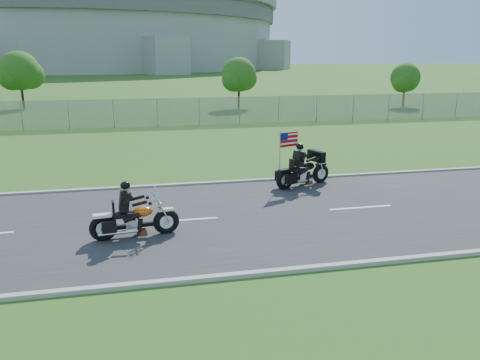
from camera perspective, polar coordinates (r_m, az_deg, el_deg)
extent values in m
plane|color=#2A4C17|center=(15.03, 0.60, -4.53)|extent=(420.00, 420.00, 0.00)
cube|color=#28282B|center=(15.02, 0.60, -4.46)|extent=(120.00, 8.00, 0.04)
cube|color=#9E9B93|center=(18.80, -2.05, -0.30)|extent=(120.00, 0.18, 0.12)
cube|color=#9E9B93|center=(11.39, 5.05, -11.03)|extent=(120.00, 0.18, 0.12)
cube|color=gray|center=(34.11, -15.15, 7.83)|extent=(60.00, 0.03, 2.00)
cylinder|color=#A3A099|center=(184.65, -17.80, 16.05)|extent=(130.00, 130.00, 20.00)
cylinder|color=#605E5B|center=(184.97, -17.98, 18.21)|extent=(132.00, 132.00, 4.00)
cylinder|color=#A3A099|center=(185.46, -18.14, 20.06)|extent=(134.00, 134.00, 6.00)
cylinder|color=#382316|center=(44.90, -0.15, 10.34)|extent=(0.22, 0.22, 2.52)
sphere|color=#2F5416|center=(44.78, -0.15, 12.75)|extent=(3.20, 3.20, 3.20)
sphere|color=#2F5416|center=(45.39, 0.53, 12.33)|extent=(2.40, 2.40, 2.40)
sphere|color=#2F5416|center=(44.30, -0.77, 12.14)|extent=(2.24, 2.24, 2.24)
cylinder|color=#382316|center=(49.19, -25.01, 9.53)|extent=(0.22, 0.22, 2.80)
sphere|color=#2F5416|center=(49.07, -25.29, 11.96)|extent=(3.60, 3.60, 3.60)
sphere|color=#2F5416|center=(49.46, -24.27, 11.62)|extent=(2.70, 2.70, 2.70)
sphere|color=#2F5416|center=(48.80, -26.07, 11.27)|extent=(2.52, 2.52, 2.52)
cylinder|color=#382316|center=(48.90, 19.33, 9.74)|extent=(0.22, 0.22, 2.24)
sphere|color=#2F5416|center=(48.79, 19.51, 11.69)|extent=(2.80, 2.80, 2.80)
sphere|color=#2F5416|center=(49.46, 19.79, 11.33)|extent=(2.10, 2.10, 2.10)
sphere|color=#2F5416|center=(48.26, 19.17, 11.22)|extent=(1.96, 1.96, 1.96)
torus|color=black|center=(13.69, -8.99, -5.01)|extent=(0.78, 0.27, 0.76)
torus|color=black|center=(13.55, -16.34, -5.67)|extent=(0.78, 0.27, 0.76)
ellipsoid|color=#D95A0F|center=(13.49, -11.77, -3.78)|extent=(0.61, 0.39, 0.29)
cube|color=black|center=(13.46, -14.03, -4.15)|extent=(0.60, 0.37, 0.12)
cube|color=black|center=(13.34, -13.92, -2.50)|extent=(0.29, 0.44, 0.57)
sphere|color=black|center=(13.22, -13.82, -0.65)|extent=(0.31, 0.31, 0.28)
cube|color=silver|center=(13.38, -10.14, -1.62)|extent=(0.09, 0.48, 0.41)
torus|color=black|center=(19.05, 9.79, 0.78)|extent=(0.80, 0.46, 0.79)
torus|color=black|center=(17.92, 5.49, 0.02)|extent=(0.80, 0.46, 0.79)
ellipsoid|color=black|center=(18.53, 8.30, 1.66)|extent=(0.68, 0.53, 0.30)
cube|color=black|center=(18.19, 6.97, 1.31)|extent=(0.66, 0.50, 0.13)
cube|color=black|center=(18.13, 7.15, 2.60)|extent=(0.39, 0.49, 0.58)
sphere|color=black|center=(18.07, 7.32, 4.04)|extent=(0.37, 0.37, 0.29)
cube|color=black|center=(18.71, 9.28, 2.91)|extent=(0.52, 0.88, 0.42)
cube|color=#B70C11|center=(17.95, 6.00, 4.93)|extent=(0.80, 0.32, 0.55)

